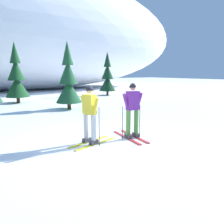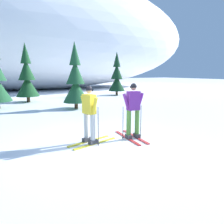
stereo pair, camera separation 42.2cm
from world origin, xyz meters
name	(u,v)px [view 1 (the left image)]	position (x,y,z in m)	size (l,w,h in m)	color
ground_plane	(100,144)	(0.00, 0.00, 0.00)	(120.00, 120.00, 0.00)	white
skier_purple_jacket	(132,110)	(1.19, -0.07, 0.96)	(0.78, 1.71, 1.84)	red
skier_yellow_jacket	(90,114)	(-0.24, 0.18, 0.94)	(1.67, 0.81, 1.79)	gold
pine_tree_center_right	(17,78)	(-0.36, 11.03, 1.79)	(1.65, 1.65, 4.28)	#47301E
pine_tree_right	(68,81)	(1.68, 6.52, 1.65)	(1.53, 1.53, 3.95)	#47301E
pine_tree_far_right	(107,77)	(7.81, 11.87, 1.70)	(1.57, 1.57, 4.06)	#47301E
snow_ridge_background	(27,31)	(3.32, 22.96, 7.08)	(44.63, 18.43, 14.17)	white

